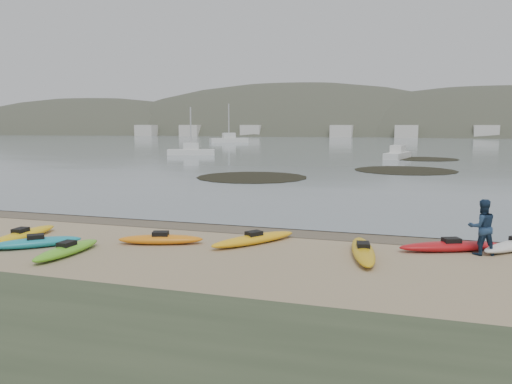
% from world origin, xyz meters
% --- Properties ---
extents(ground, '(600.00, 600.00, 0.00)m').
position_xyz_m(ground, '(0.00, 0.00, 0.00)').
color(ground, tan).
rests_on(ground, ground).
extents(wet_sand, '(60.00, 60.00, 0.00)m').
position_xyz_m(wet_sand, '(0.00, -0.30, 0.00)').
color(wet_sand, brown).
rests_on(wet_sand, ground).
extents(water, '(1200.00, 1200.00, 0.00)m').
position_xyz_m(water, '(0.00, 300.00, 0.01)').
color(water, slate).
rests_on(water, ground).
extents(kayaks, '(22.37, 9.11, 0.34)m').
position_xyz_m(kayaks, '(-0.66, -3.83, 0.17)').
color(kayaks, teal).
rests_on(kayaks, ground).
extents(person_east, '(1.06, 0.92, 1.86)m').
position_xyz_m(person_east, '(8.40, -1.95, 0.93)').
color(person_east, navy).
rests_on(person_east, ground).
extents(kelp_mats, '(22.22, 34.81, 0.04)m').
position_xyz_m(kelp_mats, '(2.11, 29.54, 0.03)').
color(kelp_mats, black).
rests_on(kelp_mats, water).
extents(moored_boats, '(81.43, 77.08, 1.22)m').
position_xyz_m(moored_boats, '(4.39, 84.17, 0.56)').
color(moored_boats, silver).
rests_on(moored_boats, ground).
extents(far_hills, '(550.00, 135.00, 80.00)m').
position_xyz_m(far_hills, '(39.38, 193.97, -15.93)').
color(far_hills, '#384235').
rests_on(far_hills, ground).
extents(far_town, '(199.00, 5.00, 4.00)m').
position_xyz_m(far_town, '(6.00, 145.00, 2.00)').
color(far_town, beige).
rests_on(far_town, ground).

